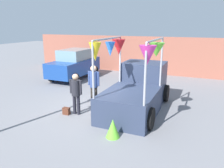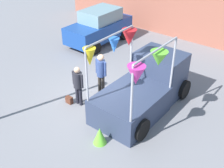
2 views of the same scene
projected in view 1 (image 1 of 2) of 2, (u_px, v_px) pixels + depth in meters
ground_plane at (98, 109)px, 9.15m from camera, size 60.00×60.00×0.00m
vendor_truck at (138, 88)px, 9.03m from camera, size 2.51×4.08×2.95m
parked_car at (74, 64)px, 14.10m from camera, size 1.88×4.00×1.88m
person_customer at (76, 90)px, 8.36m from camera, size 0.53×0.34×1.62m
person_vendor at (94, 82)px, 9.22m from camera, size 0.53×0.34×1.77m
handbag at (66, 111)px, 8.53m from camera, size 0.28×0.16×0.28m
brick_boundary_wall at (146, 55)px, 15.62m from camera, size 18.00×0.36×2.60m
folded_kite_bundle_lime at (113, 128)px, 6.76m from camera, size 0.61×0.61×0.60m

